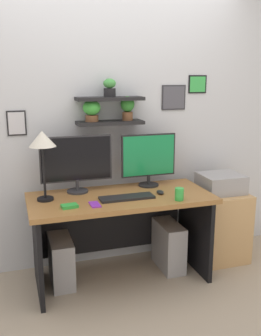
# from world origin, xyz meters

# --- Properties ---
(ground_plane) EXTENTS (8.00, 8.00, 0.00)m
(ground_plane) POSITION_xyz_m (0.00, 0.00, 0.00)
(ground_plane) COLOR tan
(back_wall_assembly) EXTENTS (4.40, 0.24, 2.70)m
(back_wall_assembly) POSITION_xyz_m (0.00, 0.44, 1.35)
(back_wall_assembly) COLOR silver
(back_wall_assembly) RESTS_ON ground
(desk) EXTENTS (1.50, 0.68, 0.75)m
(desk) POSITION_xyz_m (0.00, 0.05, 0.54)
(desk) COLOR #9E6B38
(desk) RESTS_ON ground
(monitor_left) EXTENTS (0.60, 0.18, 0.48)m
(monitor_left) POSITION_xyz_m (-0.32, 0.22, 1.01)
(monitor_left) COLOR #2D2D33
(monitor_left) RESTS_ON desk
(monitor_right) EXTENTS (0.50, 0.18, 0.47)m
(monitor_right) POSITION_xyz_m (0.32, 0.22, 1.00)
(monitor_right) COLOR black
(monitor_right) RESTS_ON desk
(keyboard) EXTENTS (0.44, 0.14, 0.02)m
(keyboard) POSITION_xyz_m (0.02, -0.09, 0.76)
(keyboard) COLOR black
(keyboard) RESTS_ON desk
(computer_mouse) EXTENTS (0.06, 0.09, 0.03)m
(computer_mouse) POSITION_xyz_m (0.33, -0.05, 0.77)
(computer_mouse) COLOR black
(computer_mouse) RESTS_ON desk
(desk_lamp) EXTENTS (0.21, 0.21, 0.55)m
(desk_lamp) POSITION_xyz_m (-0.60, 0.07, 1.21)
(desk_lamp) COLOR black
(desk_lamp) RESTS_ON desk
(cell_phone) EXTENTS (0.07, 0.14, 0.01)m
(cell_phone) POSITION_xyz_m (-0.26, -0.17, 0.76)
(cell_phone) COLOR purple
(cell_phone) RESTS_ON desk
(pen_cup) EXTENTS (0.07, 0.07, 0.10)m
(pen_cup) POSITION_xyz_m (0.41, -0.25, 0.80)
(pen_cup) COLOR green
(pen_cup) RESTS_ON desk
(scissors_tray) EXTENTS (0.13, 0.09, 0.02)m
(scissors_tray) POSITION_xyz_m (-0.45, -0.16, 0.76)
(scissors_tray) COLOR green
(scissors_tray) RESTS_ON desk
(drawer_cabinet) EXTENTS (0.44, 0.50, 0.65)m
(drawer_cabinet) POSITION_xyz_m (1.01, 0.12, 0.33)
(drawer_cabinet) COLOR tan
(drawer_cabinet) RESTS_ON ground
(printer) EXTENTS (0.38, 0.34, 0.17)m
(printer) POSITION_xyz_m (1.01, 0.12, 0.74)
(printer) COLOR #9E9EA3
(printer) RESTS_ON drawer_cabinet
(computer_tower_left) EXTENTS (0.18, 0.40, 0.40)m
(computer_tower_left) POSITION_xyz_m (-0.50, 0.09, 0.20)
(computer_tower_left) COLOR #99999E
(computer_tower_left) RESTS_ON ground
(computer_tower_right) EXTENTS (0.18, 0.40, 0.42)m
(computer_tower_right) POSITION_xyz_m (0.47, 0.06, 0.21)
(computer_tower_right) COLOR #99999E
(computer_tower_right) RESTS_ON ground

